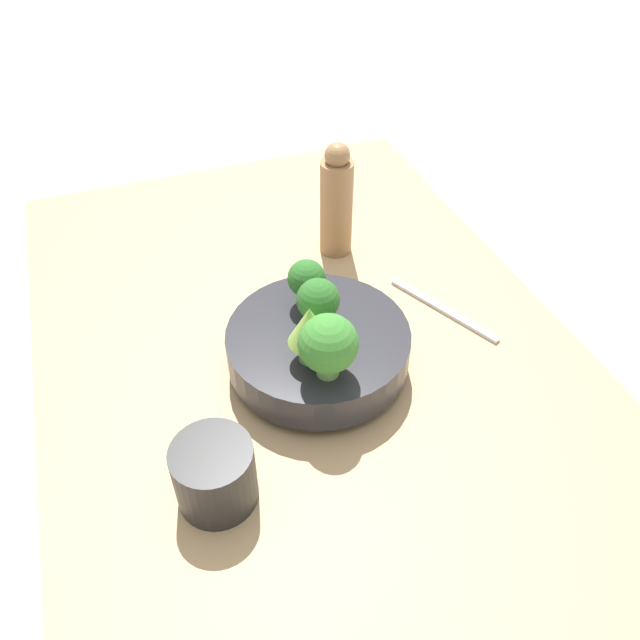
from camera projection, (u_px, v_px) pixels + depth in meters
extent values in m
plane|color=silver|center=(313.00, 374.00, 0.85)|extent=(6.00, 6.00, 0.00)
cube|color=tan|center=(312.00, 365.00, 0.84)|extent=(1.07, 0.70, 0.04)
cylinder|color=#28282D|center=(320.00, 363.00, 0.81)|extent=(0.10, 0.10, 0.01)
cylinder|color=#28282D|center=(320.00, 346.00, 0.79)|extent=(0.23, 0.23, 0.05)
cylinder|color=#7AB256|center=(320.00, 321.00, 0.76)|extent=(0.02, 0.02, 0.04)
sphere|color=#286023|center=(320.00, 299.00, 0.74)|extent=(0.05, 0.05, 0.05)
cylinder|color=#609347|center=(307.00, 296.00, 0.80)|extent=(0.02, 0.02, 0.02)
sphere|color=#286023|center=(306.00, 278.00, 0.78)|extent=(0.05, 0.05, 0.05)
cylinder|color=#6BA34C|center=(328.00, 366.00, 0.71)|extent=(0.03, 0.03, 0.02)
sphere|color=#387A2D|center=(328.00, 344.00, 0.69)|extent=(0.07, 0.07, 0.07)
cylinder|color=#609347|center=(310.00, 350.00, 0.73)|extent=(0.03, 0.03, 0.03)
cone|color=#84AD47|center=(310.00, 325.00, 0.70)|extent=(0.05, 0.05, 0.05)
cylinder|color=black|center=(215.00, 474.00, 0.65)|extent=(0.09, 0.09, 0.08)
cylinder|color=#997047|center=(336.00, 208.00, 0.95)|extent=(0.05, 0.05, 0.15)
sphere|color=#997047|center=(337.00, 155.00, 0.89)|extent=(0.04, 0.04, 0.04)
cube|color=silver|center=(443.00, 310.00, 0.89)|extent=(0.17, 0.09, 0.01)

